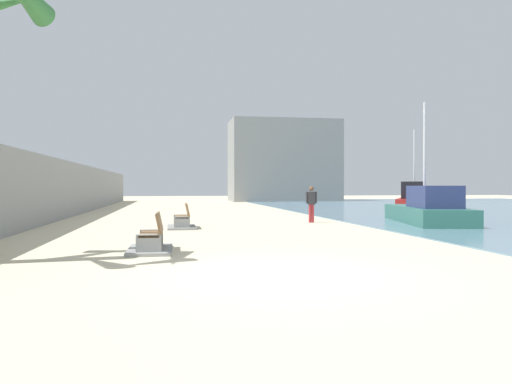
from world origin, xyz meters
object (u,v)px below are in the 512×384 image
object	(u,v)px
bench_far	(182,222)
boat_far_right	(429,209)
bench_near	(151,242)
boat_distant	(414,198)
person_walking	(311,201)

from	to	relation	value
bench_far	boat_far_right	bearing A→B (deg)	2.30
bench_near	boat_distant	bearing A→B (deg)	50.45
boat_distant	bench_near	bearing A→B (deg)	-129.55
person_walking	boat_far_right	bearing A→B (deg)	-18.45
bench_near	boat_far_right	bearing A→B (deg)	32.74
boat_distant	boat_far_right	bearing A→B (deg)	-115.01
person_walking	boat_distant	world-z (taller)	boat_distant
bench_far	bench_near	bearing A→B (deg)	-97.63
person_walking	boat_distant	bearing A→B (deg)	48.68
boat_distant	boat_far_right	world-z (taller)	boat_distant
person_walking	boat_distant	xyz separation A→B (m)	(12.00, 13.65, -0.21)
bench_near	person_walking	world-z (taller)	person_walking
person_walking	bench_near	bearing A→B (deg)	-126.74
bench_near	person_walking	distance (m)	11.44
bench_far	person_walking	world-z (taller)	person_walking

